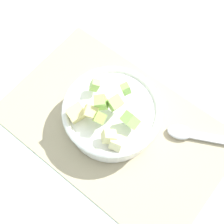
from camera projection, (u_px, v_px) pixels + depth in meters
ground_plane at (115, 127)px, 0.77m from camera, size 2.40×2.40×0.00m
placemat at (115, 126)px, 0.77m from camera, size 0.51×0.32×0.01m
salad_bowl at (112, 114)px, 0.73m from camera, size 0.22×0.22×0.12m
serving_spoon at (195, 135)px, 0.75m from camera, size 0.18×0.11×0.01m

